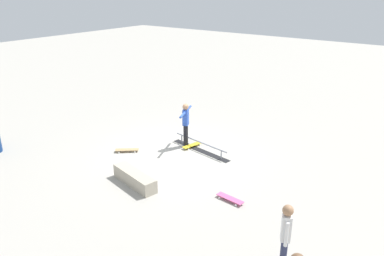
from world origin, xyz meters
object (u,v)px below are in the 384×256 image
skate_ledge (135,178)px  skater_main (186,122)px  grind_rail (201,147)px  bystander_white_shirt (285,236)px  skateboard_main (192,145)px  loose_skateboard_pink (230,198)px  loose_skateboard_natural (127,150)px

skate_ledge → skater_main: size_ratio=1.06×
grind_rail → skate_ledge: bearing=95.7°
bystander_white_shirt → skateboard_main: bearing=-154.4°
loose_skateboard_pink → skater_main: bearing=150.8°
grind_rail → skate_ledge: skate_ledge is taller
grind_rail → skateboard_main: grind_rail is taller
loose_skateboard_natural → skater_main: bearing=9.8°
bystander_white_shirt → loose_skateboard_pink: bearing=-154.1°
bystander_white_shirt → loose_skateboard_natural: bystander_white_shirt is taller
loose_skateboard_pink → loose_skateboard_natural: bearing=178.0°
skater_main → skateboard_main: 0.88m
skater_main → bystander_white_shirt: bearing=33.3°
bystander_white_shirt → skater_main: bearing=-152.7°
loose_skateboard_pink → skate_ledge: bearing=-156.4°
skate_ledge → loose_skateboard_pink: (-2.68, -0.88, -0.12)m
skate_ledge → skater_main: (0.49, -3.07, 0.72)m
skater_main → loose_skateboard_pink: (-3.17, 2.19, -0.85)m
grind_rail → skate_ledge: (0.16, 3.06, 0.05)m
skater_main → loose_skateboard_pink: bearing=34.3°
bystander_white_shirt → skate_ledge: bearing=-126.3°
grind_rail → skateboard_main: size_ratio=3.09×
skateboard_main → bystander_white_shirt: 6.54m
skate_ledge → skater_main: skater_main is taller
skateboard_main → loose_skateboard_pink: same height
loose_skateboard_natural → grind_rail: bearing=-1.7°
skate_ledge → loose_skateboard_natural: (1.82, -1.46, -0.12)m
bystander_white_shirt → loose_skateboard_natural: size_ratio=2.14×
skate_ledge → loose_skateboard_natural: bearing=-38.7°
skate_ledge → loose_skateboard_pink: size_ratio=2.05×
grind_rail → loose_skateboard_pink: bearing=147.9°
loose_skateboard_pink → loose_skateboard_natural: 4.54m
grind_rail → loose_skateboard_pink: (-2.52, 2.18, -0.07)m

